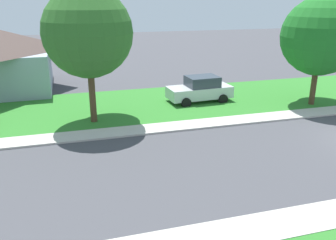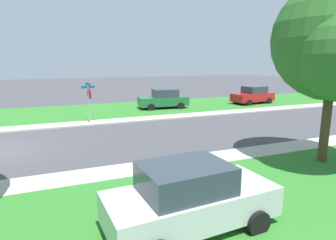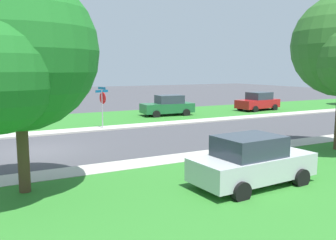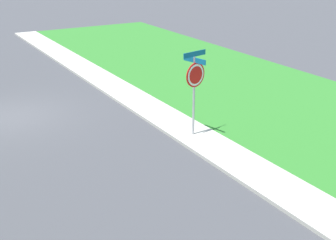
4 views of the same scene
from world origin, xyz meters
TOP-DOWN VIEW (x-y plane):
  - ground_plane at (0.00, 0.00)m, footprint 120.00×120.00m
  - sidewalk_east at (4.70, 12.00)m, footprint 1.40×56.00m
  - sidewalk_west at (-4.70, 12.00)m, footprint 1.40×56.00m
  - lawn_west at (-9.40, 12.00)m, footprint 8.00×56.00m
  - stop_sign_far_corner at (-4.66, 4.86)m, footprint 0.90×0.90m
  - car_green_kerbside_mid at (-8.59, 11.72)m, footprint 2.29×4.42m
  - car_red_far_down_street at (-7.99, 20.94)m, footprint 2.45×4.50m
  - car_silver_driveway_right at (9.04, 5.59)m, footprint 2.24×4.40m
  - tree_sidewalk_near at (6.52, -1.40)m, footprint 5.23×4.87m

SIDE VIEW (x-z plane):
  - ground_plane at x=0.00m, z-range 0.00..0.00m
  - lawn_west at x=-9.40m, z-range 0.00..0.08m
  - sidewalk_east at x=4.70m, z-range 0.00..0.10m
  - sidewalk_west at x=-4.70m, z-range 0.00..0.10m
  - car_green_kerbside_mid at x=-8.59m, z-range -0.01..1.75m
  - car_red_far_down_street at x=-7.99m, z-range -0.01..1.75m
  - car_silver_driveway_right at x=9.04m, z-range -0.01..1.75m
  - stop_sign_far_corner at x=-4.66m, z-range 0.50..3.27m
  - tree_sidewalk_near at x=6.52m, z-range 0.86..7.76m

